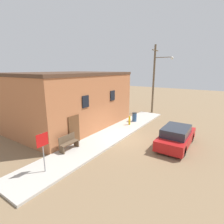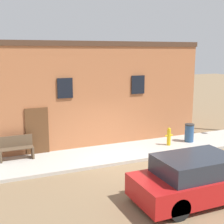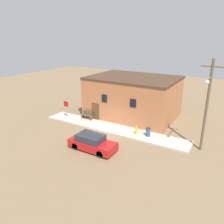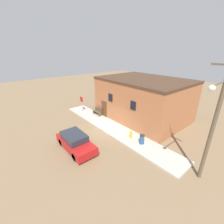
{
  "view_description": "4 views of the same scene",
  "coord_description": "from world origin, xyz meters",
  "px_view_note": "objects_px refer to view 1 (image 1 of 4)",
  "views": [
    {
      "loc": [
        -11.37,
        -6.34,
        5.39
      ],
      "look_at": [
        0.03,
        1.25,
        2.0
      ],
      "focal_mm": 28.0,
      "sensor_mm": 36.0,
      "label": 1
    },
    {
      "loc": [
        -5.26,
        -11.09,
        4.64
      ],
      "look_at": [
        0.03,
        1.25,
        2.0
      ],
      "focal_mm": 50.0,
      "sensor_mm": 36.0,
      "label": 2
    },
    {
      "loc": [
        11.57,
        -17.99,
        9.85
      ],
      "look_at": [
        0.03,
        1.25,
        2.0
      ],
      "focal_mm": 35.0,
      "sensor_mm": 36.0,
      "label": 3
    },
    {
      "loc": [
        11.65,
        -8.41,
        8.17
      ],
      "look_at": [
        0.03,
        1.25,
        2.0
      ],
      "focal_mm": 24.0,
      "sensor_mm": 36.0,
      "label": 4
    }
  ],
  "objects_px": {
    "trash_bin": "(134,117)",
    "stop_sign": "(43,145)",
    "bench": "(69,143)",
    "fire_hydrant": "(129,120)",
    "parked_car": "(176,137)",
    "utility_pole": "(155,77)"
  },
  "relations": [
    {
      "from": "trash_bin",
      "to": "stop_sign",
      "type": "bearing_deg",
      "value": -178.96
    },
    {
      "from": "stop_sign",
      "to": "trash_bin",
      "type": "bearing_deg",
      "value": 1.04
    },
    {
      "from": "bench",
      "to": "stop_sign",
      "type": "bearing_deg",
      "value": -159.87
    },
    {
      "from": "fire_hydrant",
      "to": "trash_bin",
      "type": "height_order",
      "value": "trash_bin"
    },
    {
      "from": "stop_sign",
      "to": "parked_car",
      "type": "height_order",
      "value": "stop_sign"
    },
    {
      "from": "stop_sign",
      "to": "bench",
      "type": "xyz_separation_m",
      "value": [
        2.5,
        0.92,
        -1.01
      ]
    },
    {
      "from": "stop_sign",
      "to": "bench",
      "type": "height_order",
      "value": "stop_sign"
    },
    {
      "from": "fire_hydrant",
      "to": "utility_pole",
      "type": "relative_size",
      "value": 0.11
    },
    {
      "from": "utility_pole",
      "to": "parked_car",
      "type": "relative_size",
      "value": 1.86
    },
    {
      "from": "bench",
      "to": "utility_pole",
      "type": "distance_m",
      "value": 13.96
    },
    {
      "from": "stop_sign",
      "to": "fire_hydrant",
      "type": "bearing_deg",
      "value": 0.51
    },
    {
      "from": "bench",
      "to": "trash_bin",
      "type": "relative_size",
      "value": 1.52
    },
    {
      "from": "parked_car",
      "to": "utility_pole",
      "type": "bearing_deg",
      "value": 30.05
    },
    {
      "from": "trash_bin",
      "to": "parked_car",
      "type": "bearing_deg",
      "value": -124.23
    },
    {
      "from": "fire_hydrant",
      "to": "parked_car",
      "type": "xyz_separation_m",
      "value": [
        -2.13,
        -4.9,
        0.12
      ]
    },
    {
      "from": "stop_sign",
      "to": "parked_car",
      "type": "bearing_deg",
      "value": -33.07
    },
    {
      "from": "stop_sign",
      "to": "utility_pole",
      "type": "bearing_deg",
      "value": 0.4
    },
    {
      "from": "trash_bin",
      "to": "parked_car",
      "type": "height_order",
      "value": "parked_car"
    },
    {
      "from": "trash_bin",
      "to": "utility_pole",
      "type": "height_order",
      "value": "utility_pole"
    },
    {
      "from": "fire_hydrant",
      "to": "trash_bin",
      "type": "bearing_deg",
      "value": 4.96
    },
    {
      "from": "stop_sign",
      "to": "trash_bin",
      "type": "xyz_separation_m",
      "value": [
        10.8,
        0.2,
        -1.03
      ]
    },
    {
      "from": "stop_sign",
      "to": "bench",
      "type": "relative_size",
      "value": 1.54
    }
  ]
}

